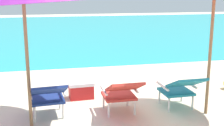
% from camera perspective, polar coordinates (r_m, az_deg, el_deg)
% --- Properties ---
extents(ground_plane, '(40.00, 40.00, 0.00)m').
position_cam_1_polar(ground_plane, '(8.92, -4.93, 0.25)').
color(ground_plane, beige).
extents(ocean_band, '(40.00, 18.00, 0.01)m').
position_cam_1_polar(ocean_band, '(17.06, -8.82, 6.34)').
color(ocean_band, '#28B2B7').
rests_on(ocean_band, ground_plane).
extents(lounge_chair_left, '(0.59, 0.91, 0.68)m').
position_cam_1_polar(lounge_chair_left, '(4.89, -11.94, -5.98)').
color(lounge_chair_left, navy).
rests_on(lounge_chair_left, ground_plane).
extents(lounge_chair_center, '(0.55, 0.88, 0.68)m').
position_cam_1_polar(lounge_chair_center, '(4.95, 1.78, -5.48)').
color(lounge_chair_center, red).
rests_on(lounge_chair_center, ground_plane).
extents(lounge_chair_right, '(0.56, 0.88, 0.68)m').
position_cam_1_polar(lounge_chair_right, '(5.29, 12.82, -4.58)').
color(lounge_chair_right, teal).
rests_on(lounge_chair_right, ground_plane).
extents(cooler_box, '(0.48, 0.34, 0.32)m').
position_cam_1_polar(cooler_box, '(5.85, -5.85, -5.06)').
color(cooler_box, red).
rests_on(cooler_box, ground_plane).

